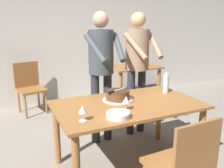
{
  "coord_description": "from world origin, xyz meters",
  "views": [
    {
      "loc": [
        -1.17,
        -2.13,
        1.59
      ],
      "look_at": [
        -0.05,
        0.29,
        0.9
      ],
      "focal_mm": 38.4,
      "sensor_mm": 36.0,
      "label": 1
    }
  ],
  "objects_px": {
    "wine_glass_far": "(83,110)",
    "cake_knife": "(113,91)",
    "background_table": "(133,74)",
    "water_bottle": "(166,84)",
    "chair_near_side": "(183,164)",
    "person_cutting_cake": "(101,64)",
    "wine_glass_near": "(126,100)",
    "background_chair_0": "(30,86)",
    "person_standing_beside": "(137,61)",
    "main_dining_table": "(128,113)",
    "cake_on_platter": "(118,96)",
    "plate_stack": "(118,115)"
  },
  "relations": [
    {
      "from": "cake_on_platter",
      "to": "main_dining_table",
      "type": "bearing_deg",
      "value": -69.33
    },
    {
      "from": "water_bottle",
      "to": "chair_near_side",
      "type": "relative_size",
      "value": 0.28
    },
    {
      "from": "background_chair_0",
      "to": "water_bottle",
      "type": "bearing_deg",
      "value": -56.08
    },
    {
      "from": "person_cutting_cake",
      "to": "background_table",
      "type": "distance_m",
      "value": 1.82
    },
    {
      "from": "cake_on_platter",
      "to": "wine_glass_near",
      "type": "distance_m",
      "value": 0.32
    },
    {
      "from": "chair_near_side",
      "to": "background_table",
      "type": "height_order",
      "value": "chair_near_side"
    },
    {
      "from": "main_dining_table",
      "to": "background_table",
      "type": "distance_m",
      "value": 2.27
    },
    {
      "from": "cake_knife",
      "to": "background_table",
      "type": "xyz_separation_m",
      "value": [
        1.3,
        1.83,
        -0.29
      ]
    },
    {
      "from": "wine_glass_near",
      "to": "background_chair_0",
      "type": "relative_size",
      "value": 0.16
    },
    {
      "from": "cake_knife",
      "to": "wine_glass_far",
      "type": "relative_size",
      "value": 1.77
    },
    {
      "from": "water_bottle",
      "to": "background_table",
      "type": "bearing_deg",
      "value": 72.17
    },
    {
      "from": "water_bottle",
      "to": "background_chair_0",
      "type": "height_order",
      "value": "water_bottle"
    },
    {
      "from": "water_bottle",
      "to": "wine_glass_near",
      "type": "bearing_deg",
      "value": -155.61
    },
    {
      "from": "wine_glass_near",
      "to": "background_chair_0",
      "type": "height_order",
      "value": "background_chair_0"
    },
    {
      "from": "person_cutting_cake",
      "to": "background_chair_0",
      "type": "distance_m",
      "value": 1.82
    },
    {
      "from": "cake_knife",
      "to": "wine_glass_far",
      "type": "bearing_deg",
      "value": -142.29
    },
    {
      "from": "cake_knife",
      "to": "water_bottle",
      "type": "distance_m",
      "value": 0.73
    },
    {
      "from": "cake_knife",
      "to": "wine_glass_near",
      "type": "height_order",
      "value": "wine_glass_near"
    },
    {
      "from": "cake_on_platter",
      "to": "background_table",
      "type": "relative_size",
      "value": 0.34
    },
    {
      "from": "wine_glass_far",
      "to": "cake_knife",
      "type": "bearing_deg",
      "value": 37.71
    },
    {
      "from": "background_chair_0",
      "to": "main_dining_table",
      "type": "bearing_deg",
      "value": -70.72
    },
    {
      "from": "wine_glass_far",
      "to": "background_chair_0",
      "type": "relative_size",
      "value": 0.16
    },
    {
      "from": "person_standing_beside",
      "to": "chair_near_side",
      "type": "relative_size",
      "value": 1.91
    },
    {
      "from": "cake_on_platter",
      "to": "water_bottle",
      "type": "distance_m",
      "value": 0.67
    },
    {
      "from": "cake_knife",
      "to": "water_bottle",
      "type": "xyz_separation_m",
      "value": [
        0.73,
        0.05,
        -0.0
      ]
    },
    {
      "from": "water_bottle",
      "to": "background_table",
      "type": "distance_m",
      "value": 1.9
    },
    {
      "from": "chair_near_side",
      "to": "background_chair_0",
      "type": "bearing_deg",
      "value": 105.17
    },
    {
      "from": "cake_knife",
      "to": "chair_near_side",
      "type": "bearing_deg",
      "value": -79.81
    },
    {
      "from": "wine_glass_far",
      "to": "person_cutting_cake",
      "type": "bearing_deg",
      "value": 58.77
    },
    {
      "from": "person_cutting_cake",
      "to": "background_chair_0",
      "type": "relative_size",
      "value": 1.91
    },
    {
      "from": "background_chair_0",
      "to": "background_table",
      "type": "bearing_deg",
      "value": -8.08
    },
    {
      "from": "plate_stack",
      "to": "background_table",
      "type": "distance_m",
      "value": 2.68
    },
    {
      "from": "cake_on_platter",
      "to": "cake_knife",
      "type": "xyz_separation_m",
      "value": [
        -0.07,
        -0.03,
        0.06
      ]
    },
    {
      "from": "background_table",
      "to": "wine_glass_near",
      "type": "bearing_deg",
      "value": -121.58
    },
    {
      "from": "person_standing_beside",
      "to": "chair_near_side",
      "type": "height_order",
      "value": "person_standing_beside"
    },
    {
      "from": "person_cutting_cake",
      "to": "chair_near_side",
      "type": "bearing_deg",
      "value": -87.02
    },
    {
      "from": "chair_near_side",
      "to": "person_standing_beside",
      "type": "bearing_deg",
      "value": 72.91
    },
    {
      "from": "main_dining_table",
      "to": "person_cutting_cake",
      "type": "distance_m",
      "value": 0.8
    },
    {
      "from": "cake_on_platter",
      "to": "person_cutting_cake",
      "type": "xyz_separation_m",
      "value": [
        0.03,
        0.53,
        0.27
      ]
    },
    {
      "from": "wine_glass_far",
      "to": "background_table",
      "type": "distance_m",
      "value": 2.83
    },
    {
      "from": "cake_knife",
      "to": "wine_glass_near",
      "type": "distance_m",
      "value": 0.28
    },
    {
      "from": "person_standing_beside",
      "to": "plate_stack",
      "type": "bearing_deg",
      "value": -128.22
    },
    {
      "from": "cake_knife",
      "to": "chair_near_side",
      "type": "relative_size",
      "value": 0.28
    },
    {
      "from": "cake_knife",
      "to": "person_cutting_cake",
      "type": "bearing_deg",
      "value": 80.66
    },
    {
      "from": "main_dining_table",
      "to": "cake_knife",
      "type": "xyz_separation_m",
      "value": [
        -0.12,
        0.11,
        0.22
      ]
    },
    {
      "from": "wine_glass_far",
      "to": "chair_near_side",
      "type": "bearing_deg",
      "value": -42.72
    },
    {
      "from": "cake_knife",
      "to": "person_cutting_cake",
      "type": "distance_m",
      "value": 0.6
    },
    {
      "from": "water_bottle",
      "to": "chair_near_side",
      "type": "height_order",
      "value": "water_bottle"
    },
    {
      "from": "background_chair_0",
      "to": "chair_near_side",
      "type": "bearing_deg",
      "value": -74.83
    },
    {
      "from": "cake_knife",
      "to": "background_chair_0",
      "type": "distance_m",
      "value": 2.24
    }
  ]
}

